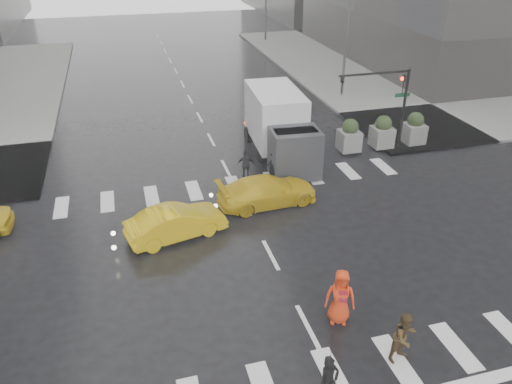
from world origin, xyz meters
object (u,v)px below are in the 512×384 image
object	(u,v)px
pedestrian_brown	(405,337)
box_truck	(280,125)
pedestrian_orange	(340,297)
taxi_mid	(176,223)
traffic_signal_pole	(389,94)

from	to	relation	value
pedestrian_brown	box_truck	distance (m)	14.57
pedestrian_orange	box_truck	world-z (taller)	box_truck
pedestrian_brown	taxi_mid	bearing A→B (deg)	107.59
traffic_signal_pole	taxi_mid	bearing A→B (deg)	-154.91
traffic_signal_pole	taxi_mid	distance (m)	13.82
pedestrian_brown	taxi_mid	distance (m)	9.86
traffic_signal_pole	pedestrian_orange	size ratio (longest dim) A/B	2.33
pedestrian_orange	traffic_signal_pole	bearing A→B (deg)	78.66
traffic_signal_pole	taxi_mid	xyz separation A→B (m)	(-12.30, -5.76, -2.56)
traffic_signal_pole	pedestrian_orange	distance (m)	14.59
traffic_signal_pole	box_truck	world-z (taller)	traffic_signal_pole
pedestrian_brown	box_truck	xyz separation A→B (m)	(0.93, 14.50, 1.04)
pedestrian_orange	box_truck	distance (m)	12.75
traffic_signal_pole	taxi_mid	world-z (taller)	traffic_signal_pole
taxi_mid	box_truck	bearing A→B (deg)	-59.62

